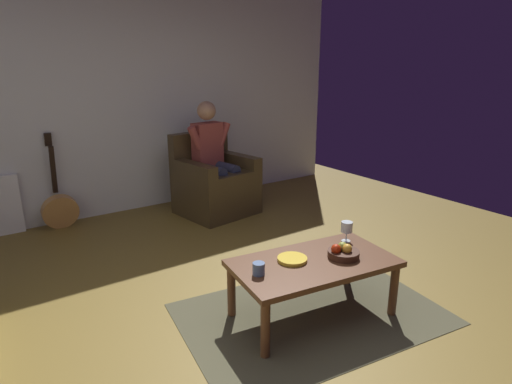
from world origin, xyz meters
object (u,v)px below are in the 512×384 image
Objects in this scene: armchair at (215,185)px; fruit_bowl at (343,252)px; decorative_dish at (292,259)px; guitar at (60,208)px; wine_glass_near at (347,228)px; candle_jar at (259,269)px; coffee_table at (314,268)px; person_seated at (214,154)px.

armchair reaches higher than fruit_bowl.
fruit_bowl is 1.07× the size of decorative_dish.
armchair is 0.92× the size of guitar.
guitar is at bearing -65.69° from fruit_bowl.
decorative_dish is (-0.99, 2.77, 0.21)m from guitar.
candle_jar is at bearing 3.91° from wine_glass_near.
decorative_dish is (0.65, 2.26, 0.09)m from armchair.
armchair is at bearing -112.74° from candle_jar.
coffee_table is 7.56× the size of wine_glass_near.
coffee_table is 5.42× the size of fruit_bowl.
armchair reaches higher than decorative_dish.
candle_jar is (0.64, -0.13, 0.00)m from fruit_bowl.
decorative_dish is at bearing 2.71° from wine_glass_near.
armchair reaches higher than coffee_table.
wine_glass_near is (-1.55, 2.74, 0.31)m from guitar.
fruit_bowl is (0.32, 2.41, -0.25)m from person_seated.
person_seated is 1.09× the size of coffee_table.
person_seated is (-0.00, 0.00, 0.38)m from armchair.
fruit_bowl is (-1.32, 2.93, 0.24)m from guitar.
coffee_table is 1.16× the size of guitar.
armchair is at bearing -90.00° from person_seated.
decorative_dish reaches higher than coffee_table.
person_seated reaches higher than candle_jar.
person_seated reaches higher than armchair.
armchair is at bearing -92.50° from wine_glass_near.
guitar is 12.70× the size of candle_jar.
wine_glass_near is (0.10, 2.23, 0.19)m from armchair.
guitar is 6.50× the size of wine_glass_near.
guitar reaches higher than coffee_table.
wine_glass_near is 1.95× the size of candle_jar.
person_seated is 2.42m from coffee_table.
person_seated is at bearing -102.73° from coffee_table.
wine_glass_near is 0.77× the size of decorative_dish.
wine_glass_near is (-0.43, -0.11, 0.17)m from coffee_table.
armchair is 11.66× the size of candle_jar.
wine_glass_near is at bearing 78.68° from armchair.
person_seated is 5.93× the size of fruit_bowl.
decorative_dish is (0.33, -0.16, -0.03)m from fruit_bowl.
person_seated is 2.36m from decorative_dish.
coffee_table is 0.17m from decorative_dish.
person_seated reaches higher than decorative_dish.
decorative_dish is (0.12, -0.09, 0.07)m from coffee_table.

